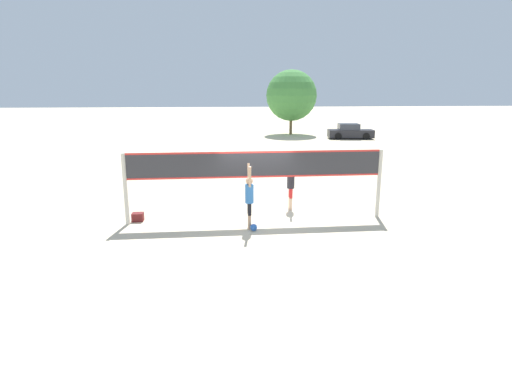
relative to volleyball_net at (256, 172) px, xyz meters
name	(u,v)px	position (x,y,z in m)	size (l,w,h in m)	color
ground_plane	(256,220)	(0.00, 0.00, -1.75)	(200.00, 200.00, 0.00)	beige
volleyball_net	(256,172)	(0.00, 0.00, 0.00)	(8.93, 0.14, 2.45)	beige
player_spiker	(249,195)	(-0.30, -0.82, -0.62)	(0.28, 0.71, 2.15)	tan
player_blocker	(291,182)	(1.45, 1.23, -0.68)	(0.28, 0.69, 2.04)	beige
volleyball	(254,227)	(-0.18, -1.07, -1.63)	(0.23, 0.23, 0.23)	blue
gear_bag	(138,217)	(-4.12, 0.32, -1.60)	(0.39, 0.31, 0.29)	maroon
parked_car_near	(350,132)	(11.27, 23.54, -1.11)	(4.36, 2.23, 1.42)	#232328
tree_left_cluster	(291,95)	(6.36, 27.87, 2.22)	(5.17, 5.17, 6.56)	brown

